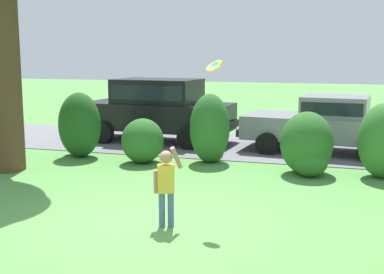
# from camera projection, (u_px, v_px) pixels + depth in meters

# --- Properties ---
(ground_plane) EXTENTS (80.00, 80.00, 0.00)m
(ground_plane) POSITION_uv_depth(u_px,v_px,m) (147.00, 221.00, 8.25)
(ground_plane) COLOR #518E42
(driveway_strip) EXTENTS (28.00, 4.40, 0.02)m
(driveway_strip) POSITION_uv_depth(u_px,v_px,m) (238.00, 146.00, 14.99)
(driveway_strip) COLOR slate
(driveway_strip) RESTS_ON ground
(shrub_near_tree) EXTENTS (1.10, 1.09, 1.69)m
(shrub_near_tree) POSITION_uv_depth(u_px,v_px,m) (79.00, 127.00, 13.29)
(shrub_near_tree) COLOR #1E511C
(shrub_near_tree) RESTS_ON ground
(shrub_centre_left) EXTENTS (1.03, 1.14, 1.10)m
(shrub_centre_left) POSITION_uv_depth(u_px,v_px,m) (143.00, 141.00, 12.61)
(shrub_centre_left) COLOR #286023
(shrub_centre_left) RESTS_ON ground
(shrub_centre) EXTENTS (0.98, 1.11, 1.71)m
(shrub_centre) POSITION_uv_depth(u_px,v_px,m) (210.00, 130.00, 12.62)
(shrub_centre) COLOR #286023
(shrub_centre) RESTS_ON ground
(shrub_centre_right) EXTENTS (1.18, 1.33, 1.41)m
(shrub_centre_right) POSITION_uv_depth(u_px,v_px,m) (307.00, 146.00, 11.39)
(shrub_centre_right) COLOR #286023
(shrub_centre_right) RESTS_ON ground
(shrub_far_end) EXTENTS (1.06, 1.14, 1.63)m
(shrub_far_end) POSITION_uv_depth(u_px,v_px,m) (383.00, 141.00, 11.05)
(shrub_far_end) COLOR #33702B
(shrub_far_end) RESTS_ON ground
(parked_sedan) EXTENTS (4.55, 2.40, 1.56)m
(parked_sedan) POSITION_uv_depth(u_px,v_px,m) (327.00, 122.00, 13.85)
(parked_sedan) COLOR gray
(parked_sedan) RESTS_ON ground
(parked_suv) EXTENTS (4.81, 2.34, 1.92)m
(parked_suv) POSITION_uv_depth(u_px,v_px,m) (158.00, 107.00, 15.53)
(parked_suv) COLOR black
(parked_suv) RESTS_ON ground
(child_thrower) EXTENTS (0.40, 0.35, 1.29)m
(child_thrower) POSITION_uv_depth(u_px,v_px,m) (166.00, 182.00, 7.90)
(child_thrower) COLOR #4C608C
(child_thrower) RESTS_ON ground
(frisbee) EXTENTS (0.32, 0.26, 0.26)m
(frisbee) POSITION_uv_depth(u_px,v_px,m) (214.00, 65.00, 8.13)
(frisbee) COLOR yellow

